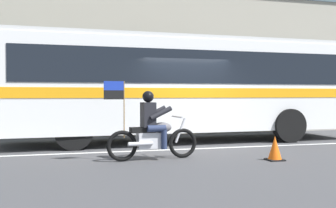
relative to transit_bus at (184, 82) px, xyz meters
name	(u,v)px	position (x,y,z in m)	size (l,w,h in m)	color
ground_plane	(187,146)	(-0.29, -1.19, -1.88)	(60.00, 60.00, 0.00)	#3D3D3F
sidewalk_curb	(149,128)	(-0.29, 3.91, -1.81)	(28.00, 3.80, 0.15)	#A39E93
lane_center_stripe	(193,149)	(-0.29, -1.79, -1.88)	(26.60, 0.14, 0.01)	silver
office_building_facade	(138,19)	(-0.29, 6.19, 3.15)	(28.00, 0.89, 10.06)	gray
transit_bus	(184,82)	(0.00, 0.00, 0.00)	(11.16, 2.89, 3.22)	white
motorcycle_with_rider	(152,130)	(-1.76, -3.20, -1.22)	(2.19, 0.64, 1.78)	black
fire_hydrant	(283,117)	(5.40, 3.02, -1.36)	(0.22, 0.30, 0.75)	#4C8C3F
traffic_cone	(275,149)	(0.89, -4.00, -1.63)	(0.36, 0.36, 0.55)	#EA590F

